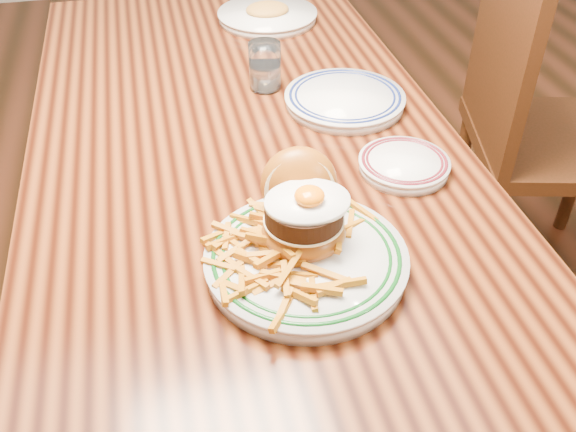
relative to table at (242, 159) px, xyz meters
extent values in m
plane|color=black|center=(0.00, 0.00, -0.66)|extent=(6.00, 6.00, 0.00)
cube|color=black|center=(0.00, 0.00, 0.06)|extent=(0.85, 1.60, 0.05)
cylinder|color=black|center=(-0.36, 0.74, -0.31)|extent=(0.07, 0.07, 0.70)
cylinder|color=black|center=(0.36, 0.74, -0.31)|extent=(0.07, 0.07, 0.70)
cube|color=#3D1A0C|center=(0.92, 0.18, -0.20)|extent=(0.55, 0.55, 0.04)
cube|color=#3D1A0C|center=(0.72, 0.23, 0.07)|extent=(0.14, 0.45, 0.49)
cylinder|color=#3D1A0C|center=(0.78, 0.42, -0.44)|extent=(0.04, 0.04, 0.44)
cylinder|color=#3D1A0C|center=(0.68, 0.04, -0.44)|extent=(0.04, 0.04, 0.44)
cylinder|color=silver|center=(0.03, -0.45, 0.10)|extent=(0.31, 0.31, 0.02)
cylinder|color=silver|center=(0.03, -0.45, 0.12)|extent=(0.31, 0.31, 0.01)
torus|color=#0B4112|center=(0.03, -0.45, 0.12)|extent=(0.29, 0.29, 0.01)
torus|color=#0B4112|center=(0.03, -0.45, 0.12)|extent=(0.26, 0.26, 0.01)
ellipsoid|color=#924812|center=(0.03, -0.42, 0.13)|extent=(0.13, 0.13, 0.06)
cylinder|color=beige|center=(0.03, -0.42, 0.15)|extent=(0.12, 0.12, 0.00)
cylinder|color=black|center=(0.03, -0.42, 0.17)|extent=(0.12, 0.12, 0.03)
ellipsoid|color=white|center=(0.04, -0.42, 0.19)|extent=(0.13, 0.11, 0.01)
ellipsoid|color=orange|center=(0.04, -0.42, 0.20)|extent=(0.05, 0.05, 0.03)
ellipsoid|color=#924812|center=(0.04, -0.34, 0.17)|extent=(0.14, 0.12, 0.14)
cylinder|color=beige|center=(0.04, -0.36, 0.17)|extent=(0.12, 0.05, 0.11)
cylinder|color=silver|center=(0.27, -0.24, 0.10)|extent=(0.17, 0.17, 0.02)
cylinder|color=silver|center=(0.27, -0.24, 0.11)|extent=(0.17, 0.17, 0.01)
torus|color=#54131B|center=(0.27, -0.24, 0.11)|extent=(0.16, 0.16, 0.01)
torus|color=#54131B|center=(0.27, -0.24, 0.11)|extent=(0.14, 0.14, 0.01)
cube|color=silver|center=(0.29, -0.23, 0.11)|extent=(0.10, 0.07, 0.00)
cylinder|color=silver|center=(0.23, 0.03, 0.10)|extent=(0.25, 0.25, 0.02)
cylinder|color=silver|center=(0.23, 0.03, 0.11)|extent=(0.26, 0.26, 0.01)
torus|color=#0F1B4F|center=(0.23, 0.03, 0.11)|extent=(0.24, 0.24, 0.01)
torus|color=#0F1B4F|center=(0.23, 0.03, 0.11)|extent=(0.22, 0.22, 0.01)
cylinder|color=white|center=(0.08, 0.14, 0.14)|extent=(0.07, 0.07, 0.11)
cylinder|color=silver|center=(0.08, 0.14, 0.12)|extent=(0.06, 0.06, 0.05)
cylinder|color=silver|center=(0.16, 0.53, 0.10)|extent=(0.27, 0.27, 0.02)
cylinder|color=silver|center=(0.16, 0.53, 0.11)|extent=(0.27, 0.27, 0.01)
ellipsoid|color=#B67E34|center=(0.16, 0.53, 0.12)|extent=(0.12, 0.10, 0.03)
camera|label=1|loc=(-0.16, -1.15, 0.77)|focal=40.00mm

